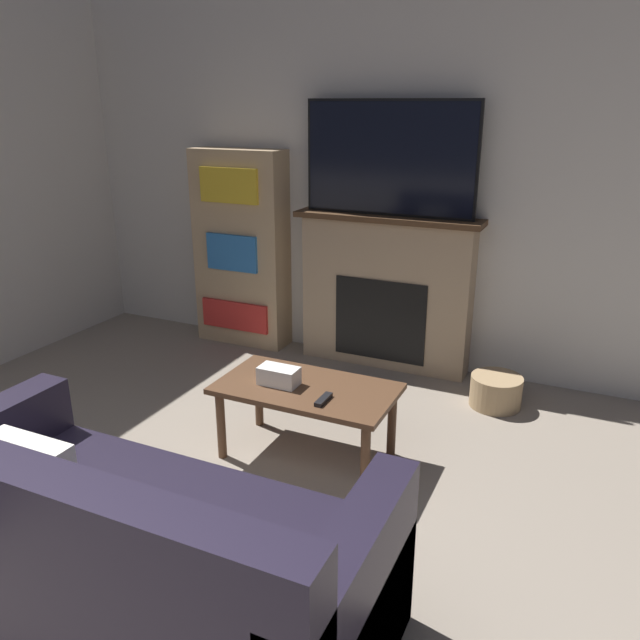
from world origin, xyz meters
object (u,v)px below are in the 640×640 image
(tv, at_px, (389,158))
(couch, at_px, (131,564))
(storage_basket, at_px, (496,391))
(fireplace, at_px, (386,291))
(coffee_table, at_px, (306,396))
(bookshelf, at_px, (241,249))

(tv, relative_size, couch, 0.67)
(storage_basket, bearing_deg, fireplace, 158.18)
(tv, bearing_deg, coffee_table, -87.95)
(couch, xyz_separation_m, bookshelf, (-1.24, 2.81, 0.47))
(tv, relative_size, bookshelf, 0.79)
(coffee_table, bearing_deg, bookshelf, 131.86)
(tv, bearing_deg, storage_basket, -20.73)
(tv, xyz_separation_m, couch, (0.01, -2.81, -1.23))
(fireplace, bearing_deg, couch, -89.70)
(bookshelf, height_order, storage_basket, bookshelf)
(tv, distance_m, bookshelf, 1.44)
(coffee_table, relative_size, bookshelf, 0.63)
(coffee_table, height_order, bookshelf, bookshelf)
(bookshelf, relative_size, storage_basket, 4.68)
(couch, distance_m, bookshelf, 3.11)
(couch, height_order, coffee_table, couch)
(couch, height_order, bookshelf, bookshelf)
(tv, bearing_deg, couch, -89.70)
(tv, xyz_separation_m, coffee_table, (0.05, -1.43, -1.16))
(fireplace, distance_m, tv, 0.96)
(coffee_table, bearing_deg, storage_basket, 51.59)
(tv, xyz_separation_m, storage_basket, (0.91, -0.34, -1.43))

